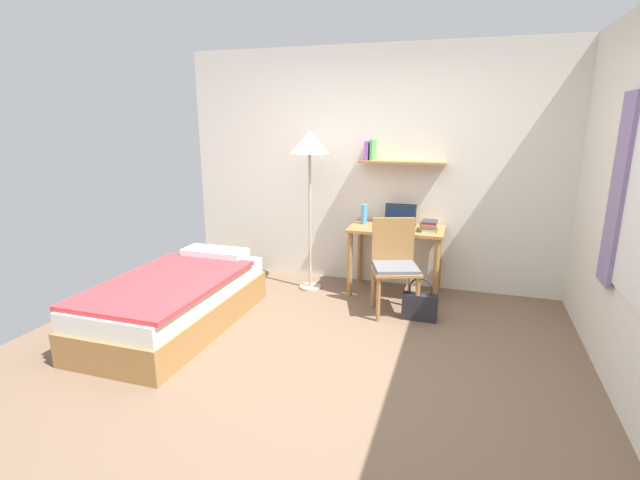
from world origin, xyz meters
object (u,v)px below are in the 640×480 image
object	(u,v)px
standing_lamp	(310,151)
laptop	(399,221)
bed	(176,301)
handbag	(420,305)
desk	(396,240)
desk_chair	(395,262)
book_stack	(429,226)
water_bottle	(364,214)

from	to	relation	value
standing_lamp	laptop	size ratio (longest dim) A/B	5.03
bed	handbag	xyz separation A→B (m)	(2.09, 0.82, -0.10)
desk	laptop	bearing A→B (deg)	80.59
handbag	desk	bearing A→B (deg)	118.00
desk_chair	handbag	size ratio (longest dim) A/B	2.20
book_stack	desk_chair	bearing A→B (deg)	-120.37
standing_lamp	water_bottle	size ratio (longest dim) A/B	8.00
desk	book_stack	size ratio (longest dim) A/B	3.90
desk	standing_lamp	xyz separation A→B (m)	(-0.92, -0.15, 0.93)
desk	desk_chair	size ratio (longest dim) A/B	1.08
water_bottle	book_stack	size ratio (longest dim) A/B	0.85
desk	water_bottle	distance (m)	0.45
desk_chair	standing_lamp	size ratio (longest dim) A/B	0.53
standing_lamp	book_stack	size ratio (longest dim) A/B	6.80
desk_chair	water_bottle	world-z (taller)	water_bottle
standing_lamp	desk	bearing A→B (deg)	9.13
standing_lamp	handbag	bearing A→B (deg)	-21.23
standing_lamp	laptop	world-z (taller)	standing_lamp
desk_chair	standing_lamp	world-z (taller)	standing_lamp
laptop	water_bottle	bearing A→B (deg)	-178.54
desk_chair	laptop	xyz separation A→B (m)	(-0.05, 0.59, 0.28)
laptop	standing_lamp	bearing A→B (deg)	-166.06
bed	desk	bearing A→B (deg)	39.64
water_bottle	bed	bearing A→B (deg)	-132.17
laptop	water_bottle	distance (m)	0.39
handbag	water_bottle	bearing A→B (deg)	134.97
desk_chair	book_stack	distance (m)	0.59
desk	laptop	world-z (taller)	laptop
bed	desk	world-z (taller)	desk
desk_chair	handbag	bearing A→B (deg)	-25.18
desk_chair	desk	bearing A→B (deg)	97.37
desk_chair	standing_lamp	bearing A→B (deg)	159.91
bed	laptop	bearing A→B (deg)	41.01
bed	water_bottle	xyz separation A→B (m)	(1.38, 1.52, 0.60)
desk	handbag	xyz separation A→B (m)	(0.34, -0.63, -0.45)
standing_lamp	handbag	distance (m)	1.92
standing_lamp	bed	bearing A→B (deg)	-122.62
desk	desk_chair	bearing A→B (deg)	-82.63
desk	handbag	size ratio (longest dim) A/B	2.37
standing_lamp	book_stack	bearing A→B (deg)	4.32
desk	desk_chair	world-z (taller)	desk_chair
standing_lamp	handbag	xyz separation A→B (m)	(1.25, -0.49, -1.37)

